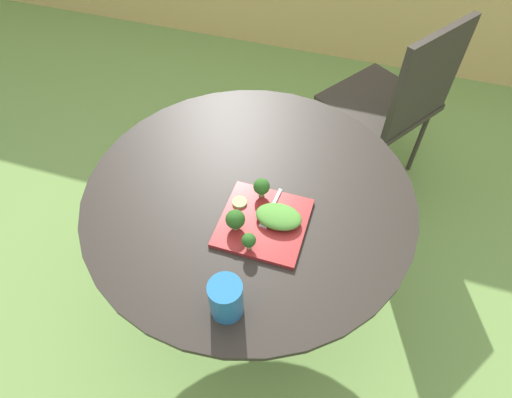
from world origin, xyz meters
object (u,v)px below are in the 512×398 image
at_px(drinking_glass, 226,300).
at_px(fork, 270,211).
at_px(salad_plate, 263,223).
at_px(patio_chair, 398,96).

xyz_separation_m(drinking_glass, fork, (0.02, 0.32, -0.04)).
height_order(salad_plate, drinking_glass, drinking_glass).
bearing_deg(patio_chair, drinking_glass, -104.99).
bearing_deg(salad_plate, drinking_glass, -92.00).
height_order(drinking_glass, fork, drinking_glass).
distance_m(patio_chair, salad_plate, 1.08).
bearing_deg(fork, salad_plate, -103.27).
xyz_separation_m(patio_chair, fork, (-0.33, -0.97, 0.21)).
bearing_deg(fork, drinking_glass, -93.36).
height_order(patio_chair, drinking_glass, patio_chair).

